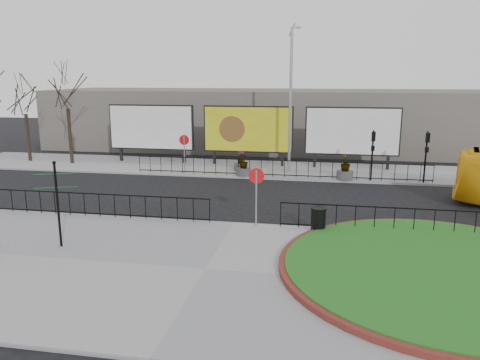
% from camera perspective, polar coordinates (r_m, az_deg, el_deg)
% --- Properties ---
extents(ground, '(90.00, 90.00, 0.00)m').
position_cam_1_polar(ground, '(20.10, -0.71, -5.48)').
color(ground, black).
rests_on(ground, ground).
extents(pavement_near, '(30.00, 10.00, 0.12)m').
position_cam_1_polar(pavement_near, '(15.51, -4.23, -10.94)').
color(pavement_near, gray).
rests_on(pavement_near, ground).
extents(pavement_far, '(44.00, 6.00, 0.12)m').
position_cam_1_polar(pavement_far, '(31.58, 3.38, 1.33)').
color(pavement_far, gray).
rests_on(pavement_far, ground).
extents(brick_edge, '(10.40, 10.40, 0.18)m').
position_cam_1_polar(brick_edge, '(16.42, 23.46, -10.07)').
color(brick_edge, maroon).
rests_on(brick_edge, pavement_near).
extents(grass_lawn, '(10.00, 10.00, 0.22)m').
position_cam_1_polar(grass_lawn, '(16.41, 23.46, -10.00)').
color(grass_lawn, '#1A5015').
rests_on(grass_lawn, pavement_near).
extents(railing_near_left, '(10.00, 0.10, 1.10)m').
position_cam_1_polar(railing_near_left, '(21.54, -16.77, -2.93)').
color(railing_near_left, black).
rests_on(railing_near_left, pavement_near).
extents(railing_near_right, '(9.00, 0.10, 1.10)m').
position_cam_1_polar(railing_near_right, '(19.50, 18.29, -4.65)').
color(railing_near_right, black).
rests_on(railing_near_right, pavement_near).
extents(railing_far, '(18.00, 0.10, 1.10)m').
position_cam_1_polar(railing_far, '(28.72, 4.74, 1.41)').
color(railing_far, black).
rests_on(railing_far, pavement_far).
extents(speed_sign_far, '(0.64, 0.07, 2.47)m').
position_cam_1_polar(speed_sign_far, '(29.76, -6.81, 4.19)').
color(speed_sign_far, gray).
rests_on(speed_sign_far, pavement_far).
extents(speed_sign_near, '(0.64, 0.07, 2.47)m').
position_cam_1_polar(speed_sign_near, '(19.04, 2.01, -0.53)').
color(speed_sign_near, gray).
rests_on(speed_sign_near, pavement_near).
extents(billboard_left, '(6.20, 0.31, 4.10)m').
position_cam_1_polar(billboard_left, '(34.15, -10.76, 6.30)').
color(billboard_left, black).
rests_on(billboard_left, pavement_far).
extents(billboard_mid, '(6.20, 0.31, 4.10)m').
position_cam_1_polar(billboard_mid, '(32.34, 0.99, 6.18)').
color(billboard_mid, black).
rests_on(billboard_mid, pavement_far).
extents(billboard_right, '(6.20, 0.31, 4.10)m').
position_cam_1_polar(billboard_right, '(31.99, 13.53, 5.76)').
color(billboard_right, black).
rests_on(billboard_right, pavement_far).
extents(lamp_post, '(0.74, 0.18, 9.23)m').
position_cam_1_polar(lamp_post, '(29.86, 6.18, 9.85)').
color(lamp_post, gray).
rests_on(lamp_post, pavement_far).
extents(signal_pole_a, '(0.22, 0.26, 3.00)m').
position_cam_1_polar(signal_pole_a, '(28.55, 15.88, 3.81)').
color(signal_pole_a, black).
rests_on(signal_pole_a, pavement_far).
extents(signal_pole_b, '(0.22, 0.26, 3.00)m').
position_cam_1_polar(signal_pole_b, '(29.01, 21.79, 3.52)').
color(signal_pole_b, black).
rests_on(signal_pole_b, pavement_far).
extents(tree_left, '(2.00, 2.00, 7.00)m').
position_cam_1_polar(tree_left, '(35.10, -20.20, 7.60)').
color(tree_left, '#2D2119').
rests_on(tree_left, pavement_far).
extents(tree_mid, '(2.00, 2.00, 6.20)m').
position_cam_1_polar(tree_mid, '(37.25, -24.61, 6.86)').
color(tree_mid, '#2D2119').
rests_on(tree_mid, pavement_far).
extents(building_backdrop, '(40.00, 10.00, 5.00)m').
position_cam_1_polar(building_backdrop, '(41.08, 5.09, 7.38)').
color(building_backdrop, '#5D5651').
rests_on(building_backdrop, ground).
extents(fingerpost_sign, '(1.46, 0.74, 3.19)m').
position_cam_1_polar(fingerpost_sign, '(18.01, -21.42, -1.77)').
color(fingerpost_sign, black).
rests_on(fingerpost_sign, pavement_near).
extents(litter_bin, '(0.62, 0.62, 1.03)m').
position_cam_1_polar(litter_bin, '(18.88, 9.52, -4.84)').
color(litter_bin, black).
rests_on(litter_bin, pavement_near).
extents(planter_a, '(0.88, 0.88, 1.30)m').
position_cam_1_polar(planter_a, '(30.74, 0.09, 2.02)').
color(planter_a, '#4C4C4F').
rests_on(planter_a, pavement_far).
extents(planter_b, '(0.91, 0.91, 1.42)m').
position_cam_1_polar(planter_b, '(29.11, 0.44, 1.55)').
color(planter_b, '#4C4C4F').
rests_on(planter_b, pavement_far).
extents(planter_c, '(1.00, 1.00, 1.55)m').
position_cam_1_polar(planter_c, '(28.73, 12.69, 1.19)').
color(planter_c, '#4C4C4F').
rests_on(planter_c, pavement_far).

